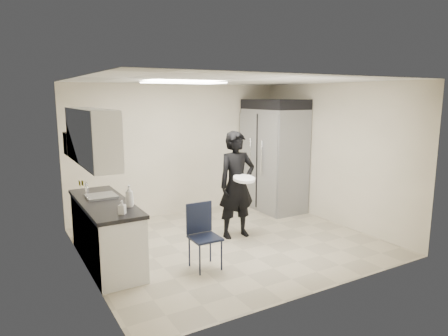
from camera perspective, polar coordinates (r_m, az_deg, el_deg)
floor at (r=6.67m, az=0.88°, el=-10.53°), size 4.50×4.50×0.00m
ceiling at (r=6.24m, az=0.94°, el=12.40°), size 4.50×4.50×0.00m
back_wall at (r=8.09m, az=-6.42°, el=2.61°), size 4.50×0.00×4.50m
left_wall at (r=5.53m, az=-19.49°, el=-1.45°), size 0.00×4.00×4.00m
right_wall at (r=7.72m, az=15.38°, el=1.94°), size 0.00×4.00×4.00m
ceiling_panel at (r=6.31m, az=-5.76°, el=12.05°), size 1.20×0.60×0.02m
lower_counter at (r=6.01m, az=-16.52°, el=-8.99°), size 0.60×1.90×0.86m
countertop at (r=5.87m, az=-16.74°, el=-4.79°), size 0.64×1.95×0.05m
sink at (r=6.12m, az=-17.11°, el=-4.36°), size 0.42×0.40×0.14m
faucet at (r=6.04m, az=-19.03°, el=-3.18°), size 0.02×0.02×0.24m
upper_cabinets at (r=5.68m, az=-18.46°, el=4.27°), size 0.35×1.80×0.75m
towel_dispenser at (r=6.82m, az=-20.90°, el=3.30°), size 0.22×0.30×0.35m
notice_sticker_left at (r=5.65m, az=-19.58°, el=-2.06°), size 0.00×0.12×0.07m
notice_sticker_right at (r=5.85m, az=-19.92°, el=-2.07°), size 0.00×0.12×0.07m
commercial_fridge at (r=8.43m, az=7.11°, el=1.18°), size 0.80×1.35×2.10m
fridge_compressor at (r=8.32m, az=7.29°, el=9.02°), size 0.80×1.35×0.20m
folding_chair at (r=5.58m, az=-2.71°, el=-9.96°), size 0.39×0.39×0.88m
man_tuxedo at (r=6.69m, az=1.83°, el=-2.41°), size 0.69×0.48×1.80m
bucket_lid at (r=6.45m, az=2.89°, el=-1.55°), size 0.38×0.38×0.04m
soap_bottle_a at (r=5.45m, az=-13.38°, el=-3.91°), size 0.12×0.12×0.29m
soap_bottle_b at (r=5.16m, az=-14.35°, el=-5.44°), size 0.11×0.11×0.18m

